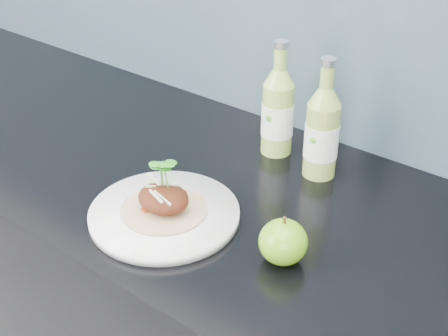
{
  "coord_description": "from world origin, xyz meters",
  "views": [
    {
      "loc": [
        0.51,
        0.96,
        1.52
      ],
      "look_at": [
        -0.01,
        1.62,
        1.0
      ],
      "focal_mm": 50.0,
      "sensor_mm": 36.0,
      "label": 1
    }
  ],
  "objects_px": {
    "dinner_plate": "(164,214)",
    "cider_bottle_left": "(278,112)",
    "green_apple": "(283,242)",
    "cider_bottle_right": "(322,133)"
  },
  "relations": [
    {
      "from": "cider_bottle_left",
      "to": "cider_bottle_right",
      "type": "distance_m",
      "value": 0.11
    },
    {
      "from": "cider_bottle_right",
      "to": "cider_bottle_left",
      "type": "bearing_deg",
      "value": 178.75
    },
    {
      "from": "dinner_plate",
      "to": "green_apple",
      "type": "height_order",
      "value": "green_apple"
    },
    {
      "from": "cider_bottle_left",
      "to": "cider_bottle_right",
      "type": "bearing_deg",
      "value": -34.0
    },
    {
      "from": "green_apple",
      "to": "dinner_plate",
      "type": "bearing_deg",
      "value": -172.05
    },
    {
      "from": "dinner_plate",
      "to": "green_apple",
      "type": "relative_size",
      "value": 2.96
    },
    {
      "from": "dinner_plate",
      "to": "cider_bottle_right",
      "type": "xyz_separation_m",
      "value": [
        0.13,
        0.28,
        0.08
      ]
    },
    {
      "from": "dinner_plate",
      "to": "green_apple",
      "type": "xyz_separation_m",
      "value": [
        0.22,
        0.03,
        0.03
      ]
    },
    {
      "from": "green_apple",
      "to": "cider_bottle_left",
      "type": "bearing_deg",
      "value": 125.57
    },
    {
      "from": "dinner_plate",
      "to": "cider_bottle_left",
      "type": "distance_m",
      "value": 0.31
    }
  ]
}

